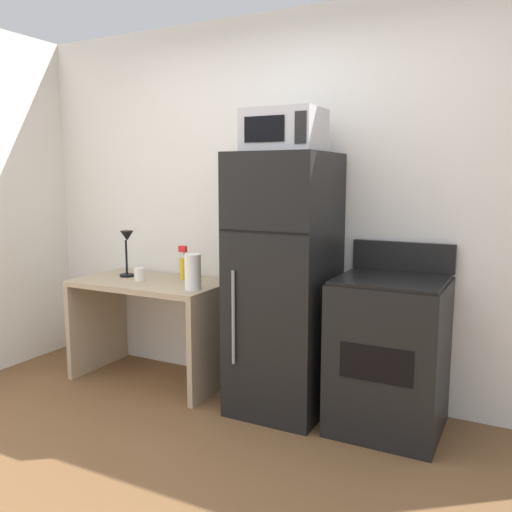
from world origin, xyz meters
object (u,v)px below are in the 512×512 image
(oven_range, at_px, (389,353))
(paper_towel_roll, at_px, (193,272))
(desk, at_px, (152,311))
(desk_lamp, at_px, (127,246))
(microwave, at_px, (284,131))
(refrigerator, at_px, (284,284))
(spray_bottle, at_px, (184,266))
(coffee_mug, at_px, (140,274))

(oven_range, bearing_deg, paper_towel_roll, -173.98)
(desk, distance_m, paper_towel_roll, 0.59)
(desk_lamp, relative_size, microwave, 0.77)
(desk_lamp, height_order, oven_range, desk_lamp)
(desk_lamp, bearing_deg, microwave, -2.48)
(desk_lamp, distance_m, refrigerator, 1.32)
(paper_towel_roll, height_order, refrigerator, refrigerator)
(paper_towel_roll, distance_m, refrigerator, 0.63)
(desk_lamp, height_order, refrigerator, refrigerator)
(microwave, bearing_deg, spray_bottle, 168.36)
(refrigerator, bearing_deg, spray_bottle, 169.67)
(desk, height_order, microwave, microwave)
(desk_lamp, xyz_separation_m, microwave, (1.31, -0.06, 0.79))
(microwave, bearing_deg, paper_towel_roll, -171.10)
(refrigerator, relative_size, oven_range, 1.50)
(coffee_mug, xyz_separation_m, paper_towel_roll, (0.52, -0.08, 0.07))
(paper_towel_roll, bearing_deg, desk, 164.84)
(desk, relative_size, spray_bottle, 4.49)
(paper_towel_roll, bearing_deg, refrigerator, 10.80)
(desk, distance_m, coffee_mug, 0.29)
(coffee_mug, xyz_separation_m, refrigerator, (1.14, 0.04, 0.03))
(microwave, bearing_deg, desk_lamp, 177.52)
(desk_lamp, relative_size, oven_range, 0.32)
(refrigerator, bearing_deg, oven_range, 1.58)
(spray_bottle, distance_m, refrigerator, 0.90)
(desk, distance_m, oven_range, 1.75)
(desk_lamp, relative_size, refrigerator, 0.21)
(refrigerator, distance_m, oven_range, 0.76)
(desk, relative_size, oven_range, 1.02)
(refrigerator, bearing_deg, paper_towel_roll, -169.20)
(desk_lamp, relative_size, coffee_mug, 3.72)
(spray_bottle, bearing_deg, oven_range, -5.23)
(desk, height_order, coffee_mug, coffee_mug)
(desk, relative_size, paper_towel_roll, 4.66)
(microwave, bearing_deg, desk, 178.60)
(desk, relative_size, coffee_mug, 11.78)
(desk, bearing_deg, coffee_mug, -146.52)
(desk, xyz_separation_m, microwave, (1.07, -0.03, 1.26))
(microwave, xyz_separation_m, oven_range, (0.68, 0.04, -1.31))
(desk, xyz_separation_m, coffee_mug, (-0.07, -0.04, 0.28))
(spray_bottle, height_order, microwave, microwave)
(spray_bottle, distance_m, paper_towel_roll, 0.39)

